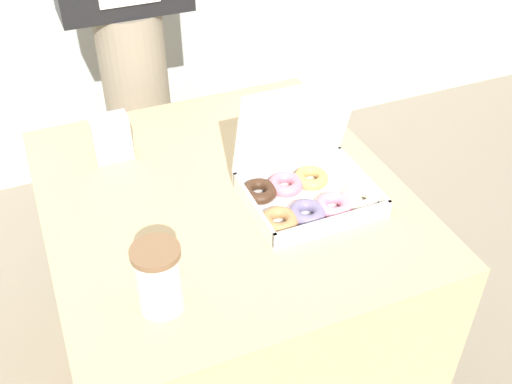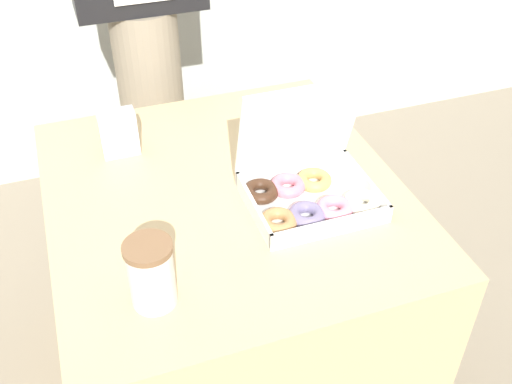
# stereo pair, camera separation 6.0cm
# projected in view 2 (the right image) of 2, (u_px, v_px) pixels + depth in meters

# --- Properties ---
(ground_plane) EXTENTS (14.00, 14.00, 0.00)m
(ground_plane) POSITION_uv_depth(u_px,v_px,m) (233.00, 370.00, 1.83)
(ground_plane) COLOR gray
(table) EXTENTS (0.81, 0.89, 0.70)m
(table) POSITION_uv_depth(u_px,v_px,m) (229.00, 293.00, 1.61)
(table) COLOR tan
(table) RESTS_ON ground_plane
(donut_box) EXTENTS (0.30, 0.24, 0.27)m
(donut_box) POSITION_uv_depth(u_px,v_px,m) (306.00, 187.00, 1.34)
(donut_box) COLOR white
(donut_box) RESTS_ON table
(coffee_cup) EXTENTS (0.09, 0.09, 0.14)m
(coffee_cup) POSITION_uv_depth(u_px,v_px,m) (151.00, 273.00, 1.09)
(coffee_cup) COLOR silver
(coffee_cup) RESTS_ON table
(napkin_holder) EXTENTS (0.09, 0.05, 0.12)m
(napkin_holder) POSITION_uv_depth(u_px,v_px,m) (119.00, 133.00, 1.48)
(napkin_holder) COLOR silver
(napkin_holder) RESTS_ON table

